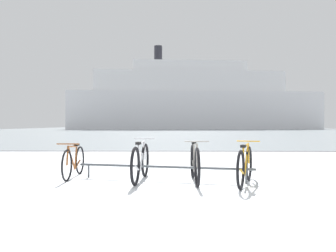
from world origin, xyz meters
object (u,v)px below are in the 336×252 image
at_px(ferry_ship, 193,102).
at_px(bicycle_3, 245,165).
at_px(bicycle_0, 74,162).
at_px(bicycle_2, 195,163).
at_px(bicycle_1, 141,162).

bearing_deg(ferry_ship, bicycle_3, -92.60).
relative_size(bicycle_0, ferry_ship, 0.03).
relative_size(bicycle_2, bicycle_3, 1.06).
relative_size(bicycle_0, bicycle_2, 0.93).
distance_m(bicycle_0, bicycle_3, 3.59).
bearing_deg(bicycle_3, bicycle_2, 164.79).
relative_size(bicycle_1, bicycle_3, 1.09).
relative_size(bicycle_3, ferry_ship, 0.03).
xyz_separation_m(bicycle_0, bicycle_2, (2.58, -0.50, 0.03)).
bearing_deg(bicycle_2, bicycle_0, 168.99).
distance_m(bicycle_1, ferry_ship, 67.70).
xyz_separation_m(bicycle_1, ferry_ship, (5.10, 67.24, 5.95)).
xyz_separation_m(bicycle_0, ferry_ship, (6.58, 66.88, 5.99)).
bearing_deg(bicycle_2, bicycle_1, 172.85).
distance_m(bicycle_3, ferry_ship, 67.96).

